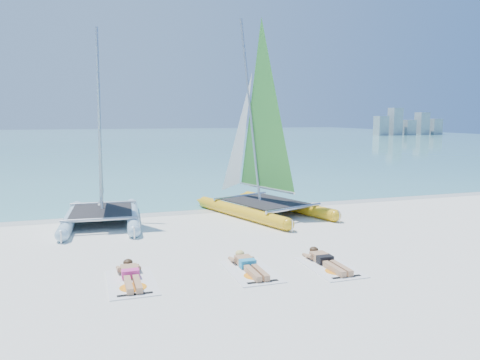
# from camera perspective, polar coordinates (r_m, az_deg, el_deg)

# --- Properties ---
(ground) EXTENTS (140.00, 140.00, 0.00)m
(ground) POSITION_cam_1_polar(r_m,az_deg,el_deg) (12.45, -2.09, -8.63)
(ground) COLOR silver
(ground) RESTS_ON ground
(sea) EXTENTS (140.00, 115.00, 0.01)m
(sea) POSITION_cam_1_polar(r_m,az_deg,el_deg) (74.63, -15.71, 4.83)
(sea) COLOR #7BCDCA
(sea) RESTS_ON ground
(wet_sand_strip) EXTENTS (140.00, 1.40, 0.01)m
(wet_sand_strip) POSITION_cam_1_polar(r_m,az_deg,el_deg) (17.65, -7.07, -3.75)
(wet_sand_strip) COLOR beige
(wet_sand_strip) RESTS_ON ground
(distant_skyline) EXTENTS (14.00, 2.00, 5.00)m
(distant_skyline) POSITION_cam_1_polar(r_m,az_deg,el_deg) (93.01, 19.72, 6.39)
(distant_skyline) COLOR #98A1A8
(distant_skyline) RESTS_ON ground
(catamaran_blue) EXTENTS (2.74, 5.12, 6.76)m
(catamaran_blue) POSITION_cam_1_polar(r_m,az_deg,el_deg) (16.02, -16.70, 2.09)
(catamaran_blue) COLOR silver
(catamaran_blue) RESTS_ON ground
(catamaran_yellow) EXTENTS (4.14, 5.89, 7.31)m
(catamaran_yellow) POSITION_cam_1_polar(r_m,az_deg,el_deg) (17.09, 1.91, 3.72)
(catamaran_yellow) COLOR #FFAD1A
(catamaran_yellow) RESTS_ON ground
(towel_a) EXTENTS (1.00, 1.85, 0.02)m
(towel_a) POSITION_cam_1_polar(r_m,az_deg,el_deg) (10.45, -13.09, -12.04)
(towel_a) COLOR white
(towel_a) RESTS_ON ground
(sunbather_a) EXTENTS (0.37, 1.73, 0.26)m
(sunbather_a) POSITION_cam_1_polar(r_m,az_deg,el_deg) (10.59, -13.20, -11.14)
(sunbather_a) COLOR tan
(sunbather_a) RESTS_ON towel_a
(towel_b) EXTENTS (1.00, 1.85, 0.02)m
(towel_b) POSITION_cam_1_polar(r_m,az_deg,el_deg) (10.86, 1.34, -11.06)
(towel_b) COLOR white
(towel_b) RESTS_ON ground
(sunbather_b) EXTENTS (0.37, 1.73, 0.26)m
(sunbather_b) POSITION_cam_1_polar(r_m,az_deg,el_deg) (11.00, 1.00, -10.21)
(sunbather_b) COLOR tan
(sunbather_b) RESTS_ON towel_b
(towel_c) EXTENTS (1.00, 1.85, 0.02)m
(towel_c) POSITION_cam_1_polar(r_m,az_deg,el_deg) (11.35, 10.87, -10.37)
(towel_c) COLOR white
(towel_c) RESTS_ON ground
(sunbather_c) EXTENTS (0.37, 1.73, 0.26)m
(sunbather_c) POSITION_cam_1_polar(r_m,az_deg,el_deg) (11.47, 10.41, -9.58)
(sunbather_c) COLOR tan
(sunbather_c) RESTS_ON towel_c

